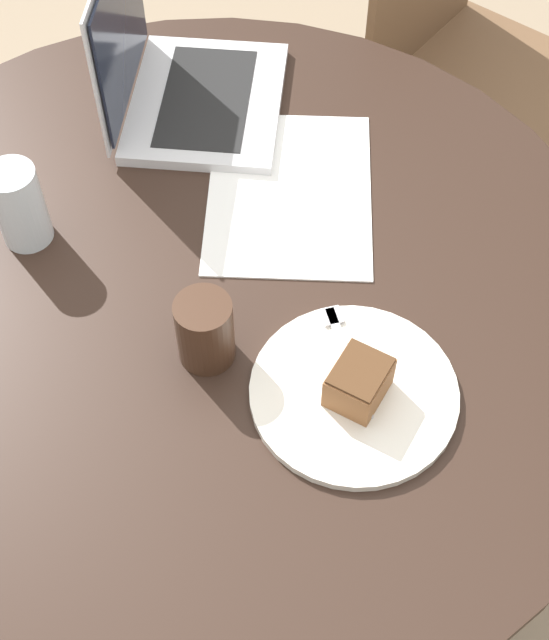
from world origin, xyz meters
name	(u,v)px	position (x,y,z in m)	size (l,w,h in m)	color
ground_plane	(226,501)	(0.00, 0.00, 0.00)	(12.00, 12.00, 0.00)	gray
dining_table	(209,347)	(0.00, 0.00, 0.57)	(1.18, 1.18, 0.72)	black
chair	(469,54)	(-0.53, 0.72, 0.52)	(0.58, 0.58, 1.03)	brown
paper_document	(290,192)	(-0.12, 0.17, 0.72)	(0.39, 0.35, 0.00)	white
plate	(354,393)	(0.23, 0.13, 0.73)	(0.26, 0.26, 0.01)	silver
cake_slice	(359,382)	(0.24, 0.13, 0.76)	(0.10, 0.10, 0.06)	brown
fork	(344,349)	(0.17, 0.14, 0.74)	(0.17, 0.04, 0.00)	silver
coffee_glass	(205,331)	(0.11, -0.03, 0.77)	(0.07, 0.07, 0.10)	#3D2619
water_glass	(19,206)	(-0.17, -0.21, 0.78)	(0.07, 0.07, 0.12)	silver
laptop	(183,83)	(-0.36, 0.08, 0.77)	(0.37, 0.35, 0.25)	silver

